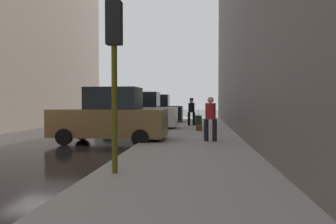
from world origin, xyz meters
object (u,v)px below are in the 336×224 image
Objects in this scene: parked_white_van at (138,113)px; pedestrian_in_red_jacket at (210,116)px; parked_bronze_suv at (110,118)px; fire_hydrant at (169,122)px; traffic_light at (114,49)px; rolling_suitcase at (199,121)px; pedestrian_with_fedora at (191,110)px; parked_black_suv at (154,110)px; duffel_bag at (199,128)px.

pedestrian_in_red_jacket is at bearing -57.20° from parked_white_van.
fire_hydrant is at bearing 73.45° from parked_bronze_suv.
traffic_light reaches higher than rolling_suitcase.
parked_bronze_suv is at bearing -106.55° from fire_hydrant.
pedestrian_with_fedora is at bearing 69.94° from parked_bronze_suv.
parked_bronze_suv is 6.01m from parked_white_van.
pedestrian_with_fedora is at bearing 37.63° from parked_white_van.
rolling_suitcase is at bearing -52.36° from parked_black_suv.
rolling_suitcase is at bearing 65.46° from parked_bronze_suv.
traffic_light is 2.11× the size of pedestrian_in_red_jacket.
parked_bronze_suv and parked_white_van have the same top height.
duffel_bag is at bearing -82.29° from pedestrian_with_fedora.
traffic_light is (1.85, -12.20, 1.73)m from parked_white_van.
pedestrian_with_fedora is at bearing 85.30° from traffic_light.
fire_hydrant is at bearing 2.07° from parked_white_van.
traffic_light is 14.69m from pedestrian_with_fedora.
parked_black_suv reaches higher than duffel_bag.
parked_bronze_suv is 1.01× the size of parked_black_suv.
parked_bronze_suv is 1.01× the size of parked_white_van.
parked_black_suv is 2.59× the size of pedestrian_with_fedora.
fire_hydrant is 6.73m from pedestrian_in_red_jacket.
pedestrian_in_red_jacket reaches higher than duffel_bag.
pedestrian_with_fedora reaches higher than pedestrian_in_red_jacket.
pedestrian_in_red_jacket is at bearing -83.50° from pedestrian_with_fedora.
traffic_light is (1.85, -18.46, 1.73)m from parked_black_suv.
fire_hydrant is 0.20× the size of traffic_light.
rolling_suitcase is (1.71, 1.63, -0.01)m from fire_hydrant.
parked_black_suv is 18.64m from traffic_light.
parked_bronze_suv is at bearing -114.54° from rolling_suitcase.
parked_white_van is at bearing 122.80° from pedestrian_in_red_jacket.
rolling_suitcase is at bearing 43.62° from fire_hydrant.
fire_hydrant is 2.34m from duffel_bag.
traffic_light is 6.55m from pedestrian_in_red_jacket.
pedestrian_with_fedora is 3.94m from duffel_bag.
pedestrian_in_red_jacket reaches higher than rolling_suitcase.
parked_white_van reaches higher than pedestrian_in_red_jacket.
traffic_light is 3.46× the size of rolling_suitcase.
parked_black_suv is 10.47× the size of duffel_bag.
rolling_suitcase is at bearing 83.17° from traffic_light.
parked_white_van is at bearing -142.37° from pedestrian_with_fedora.
pedestrian_in_red_jacket reaches higher than fire_hydrant.
fire_hydrant is (1.80, -6.19, -0.54)m from parked_black_suv.
parked_bronze_suv is 12.26m from parked_black_suv.
parked_white_van is 3.94m from rolling_suitcase.
traffic_light is at bearing -73.35° from parked_bronze_suv.
parked_white_van is 3.93m from duffel_bag.
traffic_light is 8.18× the size of duffel_bag.
pedestrian_with_fedora is (3.05, -3.91, 0.10)m from parked_black_suv.
pedestrian_in_red_jacket is at bearing -84.47° from duffel_bag.
parked_white_van is at bearing -177.93° from fire_hydrant.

